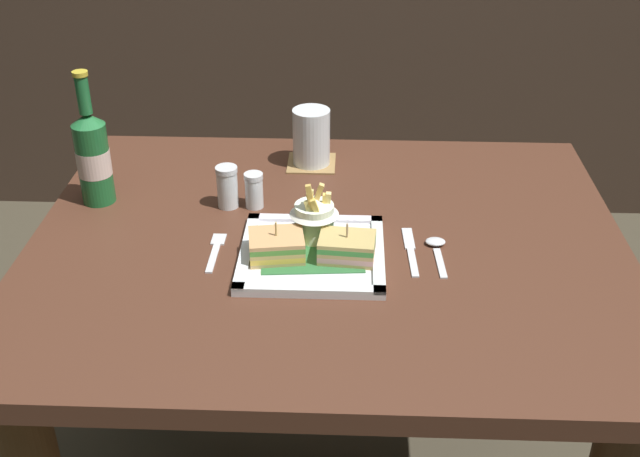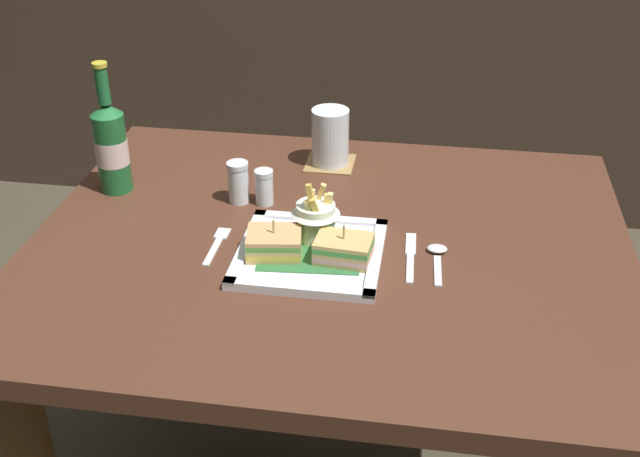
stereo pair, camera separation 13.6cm
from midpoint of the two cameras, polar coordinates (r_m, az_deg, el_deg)
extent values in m
cube|color=#4D2B1D|center=(1.41, -2.21, -1.54)|extent=(1.06, 0.87, 0.04)
cylinder|color=#4B2C1D|center=(1.99, -14.17, -4.94)|extent=(0.09, 0.09, 0.70)
cylinder|color=#56361C|center=(1.94, 12.08, -5.60)|extent=(0.09, 0.09, 0.70)
cube|color=silver|center=(1.35, -3.45, -2.00)|extent=(0.24, 0.24, 0.01)
cube|color=#2D6A36|center=(1.35, -3.45, -1.79)|extent=(0.18, 0.15, 0.00)
cube|color=white|center=(1.25, -3.93, -4.43)|extent=(0.24, 0.02, 0.01)
cube|color=white|center=(1.44, -3.05, 0.65)|extent=(0.24, 0.02, 0.01)
cube|color=white|center=(1.36, -8.16, -1.60)|extent=(0.02, 0.24, 0.01)
cube|color=silver|center=(1.34, 1.32, -1.82)|extent=(0.02, 0.24, 0.01)
cube|color=tan|center=(1.34, -6.03, -1.95)|extent=(0.10, 0.09, 0.01)
cube|color=#EDBF47|center=(1.34, -6.04, -1.65)|extent=(0.10, 0.09, 0.01)
cube|color=tan|center=(1.33, -6.06, -1.34)|extent=(0.10, 0.09, 0.01)
cube|color=#549138|center=(1.33, -6.08, -1.03)|extent=(0.10, 0.09, 0.01)
cube|color=tan|center=(1.32, -6.10, -0.72)|extent=(0.10, 0.09, 0.01)
cylinder|color=tan|center=(1.33, -6.09, -0.88)|extent=(0.00, 0.00, 0.07)
cube|color=tan|center=(1.33, -0.98, -2.08)|extent=(0.10, 0.08, 0.01)
cube|color=#E4A09B|center=(1.33, -0.98, -1.77)|extent=(0.10, 0.08, 0.01)
cube|color=tan|center=(1.32, -0.99, -1.47)|extent=(0.10, 0.08, 0.01)
cube|color=#459541|center=(1.32, -0.99, -1.16)|extent=(0.10, 0.08, 0.01)
cube|color=tan|center=(1.31, -0.99, -0.85)|extent=(0.10, 0.08, 0.01)
cylinder|color=tan|center=(1.31, -0.99, -0.99)|extent=(0.00, 0.00, 0.07)
cylinder|color=white|center=(1.37, -3.25, 0.43)|extent=(0.07, 0.07, 0.07)
cone|color=white|center=(1.36, -3.28, 1.50)|extent=(0.09, 0.09, 0.03)
cube|color=#E9BC57|center=(1.34, -3.49, 1.59)|extent=(0.02, 0.01, 0.08)
cube|color=#EFCF7F|center=(1.37, -2.46, 1.61)|extent=(0.01, 0.02, 0.05)
cube|color=#EBD87C|center=(1.36, -3.51, 1.59)|extent=(0.01, 0.01, 0.06)
cube|color=#E6BF53|center=(1.36, -3.47, 1.39)|extent=(0.01, 0.01, 0.05)
cube|color=#DDB563|center=(1.36, -3.13, 1.96)|extent=(0.03, 0.02, 0.07)
cube|color=#E9C66C|center=(1.35, -3.39, 1.41)|extent=(0.02, 0.01, 0.06)
cube|color=#EBD977|center=(1.35, -3.63, 1.02)|extent=(0.02, 0.01, 0.05)
cube|color=#E5C358|center=(1.34, -3.10, 1.09)|extent=(0.03, 0.01, 0.05)
cube|color=#F1CA61|center=(1.37, -2.52, 1.59)|extent=(0.01, 0.01, 0.05)
cylinder|color=#1D612E|center=(1.57, -18.34, 4.39)|extent=(0.06, 0.06, 0.16)
cone|color=#246E38|center=(1.54, -18.88, 7.40)|extent=(0.06, 0.06, 0.02)
cylinder|color=#1E6935|center=(1.52, -19.17, 9.02)|extent=(0.02, 0.02, 0.07)
cylinder|color=gold|center=(1.51, -19.42, 10.42)|extent=(0.03, 0.03, 0.01)
cylinder|color=beige|center=(1.57, -18.36, 4.49)|extent=(0.06, 0.06, 0.05)
cube|color=#9D7846|center=(1.68, -2.94, 4.65)|extent=(0.10, 0.10, 0.00)
cylinder|color=silver|center=(1.65, -3.00, 6.55)|extent=(0.08, 0.08, 0.12)
cylinder|color=silver|center=(1.66, -2.98, 5.91)|extent=(0.07, 0.07, 0.08)
cube|color=silver|center=(1.37, -10.53, -2.20)|extent=(0.01, 0.09, 0.00)
cube|color=silver|center=(1.42, -10.02, -0.86)|extent=(0.02, 0.04, 0.00)
cube|color=silver|center=(1.34, 3.83, -2.55)|extent=(0.02, 0.09, 0.00)
cube|color=silver|center=(1.40, 3.64, -0.81)|extent=(0.02, 0.07, 0.00)
cube|color=silver|center=(1.34, 5.79, -2.59)|extent=(0.02, 0.09, 0.00)
ellipsoid|color=silver|center=(1.39, 5.55, -1.03)|extent=(0.03, 0.03, 0.01)
cylinder|color=silver|center=(1.51, -9.23, 2.74)|extent=(0.04, 0.04, 0.07)
cylinder|color=white|center=(1.52, -9.19, 2.25)|extent=(0.03, 0.03, 0.04)
cylinder|color=silver|center=(1.49, -9.36, 4.13)|extent=(0.04, 0.04, 0.01)
cylinder|color=silver|center=(1.51, -7.34, 2.50)|extent=(0.03, 0.03, 0.06)
cylinder|color=#2F3525|center=(1.51, -7.31, 2.10)|extent=(0.03, 0.03, 0.03)
cylinder|color=silver|center=(1.49, -7.42, 3.68)|extent=(0.04, 0.04, 0.01)
camera|label=1|loc=(0.07, -92.86, -1.67)|focal=44.52mm
camera|label=2|loc=(0.07, 87.14, 1.67)|focal=44.52mm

